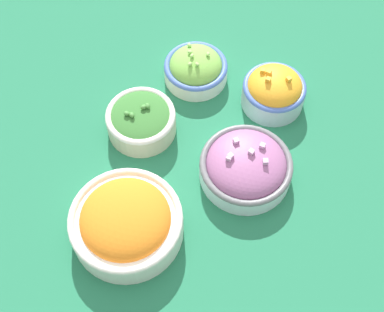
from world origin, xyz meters
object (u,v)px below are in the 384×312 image
bowl_broccoli (141,120)px  bowl_squash (274,91)px  bowl_red_onion (246,166)px  bowl_lettuce (196,68)px  bowl_carrots (126,222)px

bowl_broccoli → bowl_squash: bearing=159.1°
bowl_red_onion → bowl_broccoli: size_ratio=1.27×
bowl_squash → bowl_red_onion: bearing=34.1°
bowl_squash → bowl_lettuce: (0.09, -0.14, -0.01)m
bowl_broccoli → bowl_squash: (-0.24, 0.09, 0.00)m
bowl_broccoli → bowl_carrots: 0.21m
bowl_broccoli → bowl_red_onion: bearing=117.4°
bowl_squash → bowl_lettuce: 0.16m
bowl_red_onion → bowl_squash: size_ratio=1.37×
bowl_broccoli → bowl_carrots: bearing=50.9°
bowl_broccoli → bowl_lettuce: (-0.16, -0.04, -0.00)m
bowl_carrots → bowl_lettuce: size_ratio=1.50×
bowl_red_onion → bowl_squash: (-0.14, -0.10, 0.01)m
bowl_carrots → bowl_squash: bearing=-169.5°
bowl_red_onion → bowl_broccoli: bearing=-62.6°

